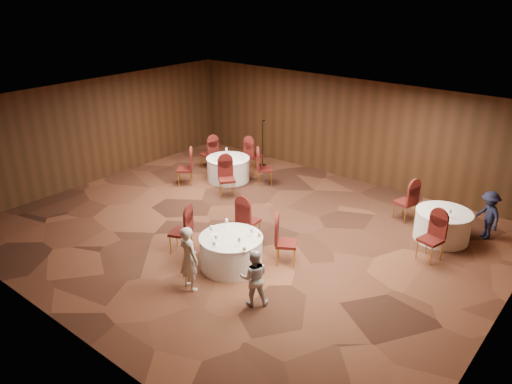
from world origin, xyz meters
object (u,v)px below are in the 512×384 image
Objects in this scene: table_main at (231,251)px; woman_a at (189,258)px; table_right at (442,225)px; mic_stand at (263,153)px; table_left at (228,169)px; woman_b at (254,277)px; man_c at (488,215)px.

table_main is 1.24m from woman_a.
mic_stand is (-6.72, 1.34, 0.09)m from table_right.
table_main is at bearing -57.62° from mic_stand.
woman_a is at bearing -55.44° from table_left.
table_main is 6.62m from mic_stand.
table_right is at bearing -152.40° from woman_b.
woman_a reaches higher than table_right.
man_c is (2.73, 5.75, 0.02)m from woman_b.
table_main is at bearing -126.81° from table_right.
table_left is (-3.57, 3.86, 0.00)m from table_main.
woman_a is (-0.10, -1.19, 0.34)m from table_main.
table_left is 0.96× the size of woman_a.
table_right is at bearing -111.55° from woman_a.
man_c is (0.82, 0.75, 0.24)m from table_right.
table_main is at bearing -85.12° from woman_a.
table_main is 5.30m from table_right.
table_left is 1.11× the size of man_c.
woman_a is at bearing -24.14° from woman_b.
mic_stand is (-3.54, 5.59, 0.09)m from table_main.
man_c reaches higher than table_right.
table_left is at bearing -90.98° from mic_stand.
table_main is at bearing -47.21° from table_left.
mic_stand is at bearing 89.02° from table_left.
mic_stand is 7.96m from woman_b.
woman_b is 6.36m from man_c.
mic_stand is 1.13× the size of woman_a.
mic_stand reaches higher than table_right.
woman_b is (1.37, 0.43, -0.11)m from woman_a.
woman_a is at bearing -63.03° from mic_stand.
table_main and table_right have the same top height.
mic_stand is 7.60m from woman_a.
table_main is 0.99× the size of woman_a.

